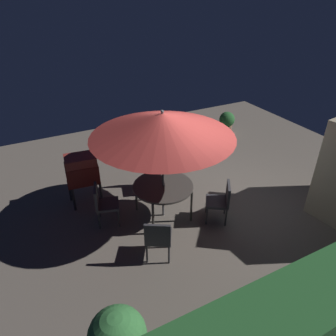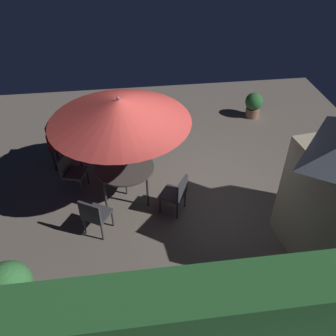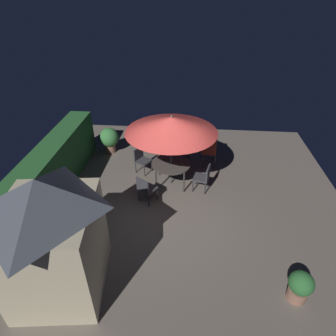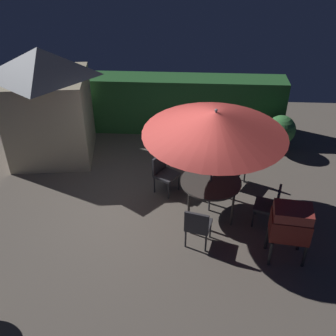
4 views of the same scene
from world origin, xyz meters
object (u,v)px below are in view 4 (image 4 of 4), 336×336
Objects in this scene: bbq_grill at (291,223)px; chair_near_shed at (164,171)px; garden_shed at (47,104)px; chair_toward_house at (236,164)px; patio_table at (211,183)px; patio_umbrella at (215,123)px; potted_plant_by_grill at (281,131)px; chair_toward_hedge at (271,204)px; chair_far_side at (198,225)px.

bbq_grill is 1.33× the size of chair_near_shed.
garden_shed is 4.78m from chair_toward_house.
patio_umbrella reaches higher than patio_table.
bbq_grill is at bearing -97.90° from potted_plant_by_grill.
patio_umbrella is 3.10× the size of chair_near_shed.
potted_plant_by_grill is (1.91, 2.56, -1.56)m from patio_umbrella.
patio_umbrella is 3.55m from potted_plant_by_grill.
chair_near_shed is at bearing -166.33° from chair_toward_house.
chair_toward_house is at bearing 111.50° from chair_toward_hedge.
chair_toward_hedge is at bearing -25.02° from chair_near_shed.
chair_far_side and chair_toward_hedge have the same top height.
garden_shed is 3.17× the size of chair_far_side.
chair_near_shed is (2.92, -1.38, -0.93)m from garden_shed.
bbq_grill is 0.99m from chair_toward_hedge.
patio_table is at bearing -27.50° from garden_shed.
patio_table is 1.11m from chair_far_side.
bbq_grill reaches higher than chair_toward_hedge.
chair_near_shed is (-1.03, 0.68, -0.21)m from patio_table.
chair_far_side is at bearing -40.24° from garden_shed.
patio_umbrella is (-0.00, 0.00, 1.42)m from patio_table.
chair_toward_house is at bearing 67.08° from chair_far_side.
chair_far_side is at bearing -112.92° from chair_toward_house.
chair_near_shed is 3.48m from potted_plant_by_grill.
patio_umbrella is 2.05m from chair_toward_house.
potted_plant_by_grill is at bearing 4.89° from garden_shed.
bbq_grill is 2.50m from chair_toward_house.
chair_toward_hedge and chair_toward_house have the same top height.
patio_umbrella is 3.10× the size of chair_toward_house.
patio_umbrella is (3.95, -2.06, 0.69)m from garden_shed.
chair_near_shed is 1.00× the size of chair_far_side.
chair_far_side is 2.33m from chair_toward_house.
potted_plant_by_grill is at bearing 76.52° from chair_toward_hedge.
patio_umbrella is at bearing 180.00° from patio_table.
patio_umbrella is at bearing 75.77° from chair_far_side.
patio_table is 1.28m from chair_toward_hedge.
potted_plant_by_grill reaches higher than chair_toward_house.
garden_shed is 3.36m from chair_near_shed.
patio_table is at bearing -120.47° from chair_toward_house.
garden_shed is 4.51m from patio_table.
chair_near_shed is at bearing 146.50° from patio_umbrella.
bbq_grill reaches higher than chair_far_side.
potted_plant_by_grill is at bearing 58.98° from chair_far_side.
potted_plant_by_grill reaches higher than chair_far_side.
potted_plant_by_grill reaches higher than chair_toward_hedge.
chair_toward_hedge is at bearing -16.76° from patio_table.
chair_toward_house is (0.64, 1.08, -0.21)m from patio_table.
patio_umbrella reaches higher than chair_near_shed.
chair_far_side is at bearing -104.23° from patio_table.
chair_toward_hedge is (-0.17, 0.92, -0.33)m from bbq_grill.
patio_umbrella is 2.05m from chair_toward_hedge.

